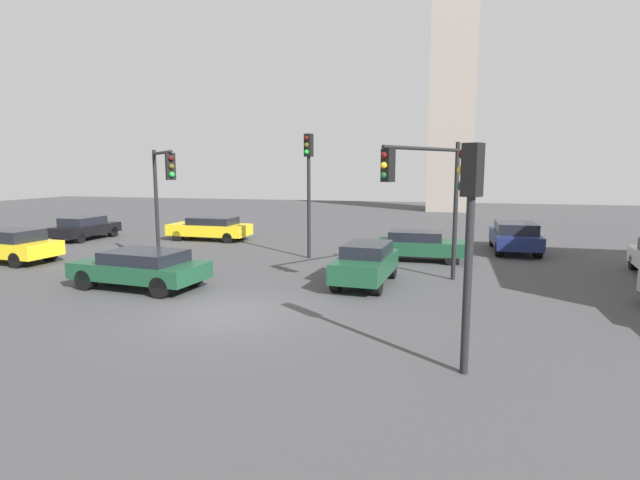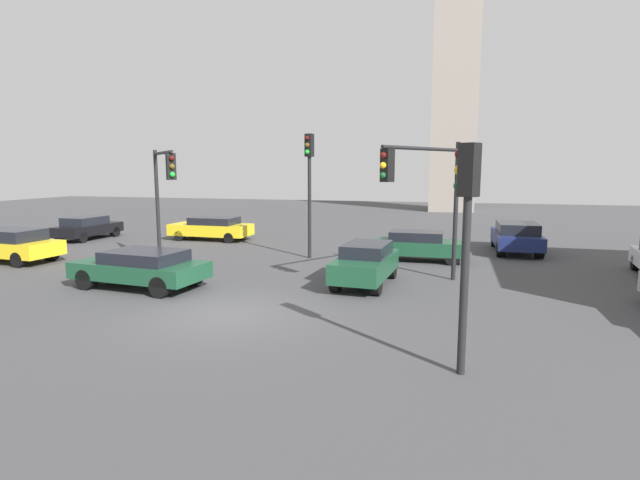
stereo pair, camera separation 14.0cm
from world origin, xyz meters
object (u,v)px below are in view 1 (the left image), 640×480
object	(u,v)px
car_0	(6,245)
car_3	(210,228)
traffic_light_0	(309,173)
car_6	(141,267)
car_8	(419,245)
traffic_light_2	(469,214)
car_4	(515,236)
car_7	(85,227)
car_1	(366,263)
traffic_light_1	(163,182)
traffic_light_4	(424,183)

from	to	relation	value
car_0	car_3	size ratio (longest dim) A/B	1.06
traffic_light_0	car_6	world-z (taller)	traffic_light_0
car_8	traffic_light_2	bearing A→B (deg)	-82.57
traffic_light_2	car_8	world-z (taller)	traffic_light_2
car_0	car_6	world-z (taller)	car_0
car_0	car_4	bearing A→B (deg)	-155.26
car_0	car_8	bearing A→B (deg)	-160.61
car_3	car_4	xyz separation A→B (m)	(16.31, 0.05, 0.08)
traffic_light_0	traffic_light_2	distance (m)	13.25
car_7	car_8	world-z (taller)	car_7
car_7	traffic_light_0	bearing A→B (deg)	-98.83
car_1	car_4	world-z (taller)	car_4
car_7	traffic_light_2	bearing A→B (deg)	-123.04
traffic_light_2	car_4	distance (m)	16.09
traffic_light_0	car_4	world-z (taller)	traffic_light_0
car_3	traffic_light_1	bearing A→B (deg)	104.93
traffic_light_1	car_6	distance (m)	4.50
traffic_light_1	traffic_light_2	xyz separation A→B (m)	(11.56, -7.92, -0.33)
car_3	car_4	bearing A→B (deg)	-179.21
car_0	car_6	xyz separation A→B (m)	(8.54, -2.63, -0.05)
traffic_light_0	traffic_light_2	world-z (taller)	traffic_light_0
car_3	car_6	world-z (taller)	car_3
traffic_light_1	traffic_light_4	size ratio (longest dim) A/B	0.97
traffic_light_2	car_8	distance (m)	12.50
traffic_light_1	car_0	xyz separation A→B (m)	(-7.41, -0.72, -2.73)
traffic_light_2	car_1	bearing A→B (deg)	-36.99
traffic_light_1	car_1	world-z (taller)	traffic_light_1
car_6	car_8	xyz separation A→B (m)	(8.82, 7.58, -0.01)
car_6	traffic_light_4	bearing A→B (deg)	-159.82
car_6	car_7	xyz separation A→B (m)	(-10.19, 9.44, -0.02)
car_0	traffic_light_4	bearing A→B (deg)	-177.26
car_1	car_6	distance (m)	7.72
car_1	car_3	size ratio (longest dim) A/B	0.88
car_0	car_8	world-z (taller)	car_0
traffic_light_2	car_0	xyz separation A→B (m)	(-18.97, 7.20, -2.40)
car_0	car_4	size ratio (longest dim) A/B	1.05
traffic_light_2	car_6	world-z (taller)	traffic_light_2
car_8	traffic_light_4	bearing A→B (deg)	-85.57
car_1	car_8	xyz separation A→B (m)	(1.51, 5.11, -0.07)
traffic_light_1	traffic_light_4	distance (m)	10.40
traffic_light_1	traffic_light_4	xyz separation A→B (m)	(10.36, -0.94, 0.07)
traffic_light_0	car_7	bearing A→B (deg)	-87.47
traffic_light_1	car_7	size ratio (longest dim) A/B	1.20
car_1	car_3	bearing A→B (deg)	-125.71
traffic_light_2	car_4	world-z (taller)	traffic_light_2
car_0	car_3	world-z (taller)	car_0
car_3	car_1	bearing A→B (deg)	141.10
traffic_light_2	car_7	size ratio (longest dim) A/B	1.12
car_0	car_7	world-z (taller)	car_0
traffic_light_0	car_0	xyz separation A→B (m)	(-12.47, -4.32, -3.09)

